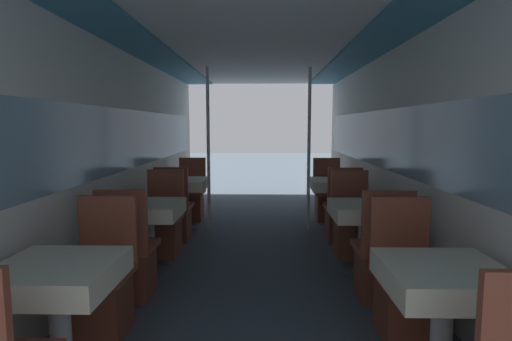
% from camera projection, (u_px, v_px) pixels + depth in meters
% --- Properties ---
extents(wall_left, '(0.05, 8.13, 2.28)m').
position_uv_depth(wall_left, '(114.00, 156.00, 4.12)').
color(wall_left, silver).
rests_on(wall_left, ground_plane).
extents(wall_right, '(0.05, 8.13, 2.28)m').
position_uv_depth(wall_right, '(400.00, 156.00, 4.06)').
color(wall_right, silver).
rests_on(wall_right, ground_plane).
extents(ceiling_panel, '(2.95, 8.13, 0.07)m').
position_uv_depth(ceiling_panel, '(256.00, 40.00, 3.96)').
color(ceiling_panel, silver).
rests_on(ceiling_panel, wall_left).
extents(dining_table_left_0, '(0.64, 0.64, 0.72)m').
position_uv_depth(dining_table_left_0, '(58.00, 283.00, 2.23)').
color(dining_table_left_0, '#4C4C51').
rests_on(dining_table_left_0, ground_plane).
extents(chair_left_far_0, '(0.42, 0.42, 0.97)m').
position_uv_depth(chair_left_far_0, '(101.00, 293.00, 2.83)').
color(chair_left_far_0, brown).
rests_on(chair_left_far_0, ground_plane).
extents(dining_table_left_1, '(0.64, 0.64, 0.72)m').
position_uv_depth(dining_table_left_1, '(148.00, 214.00, 3.95)').
color(dining_table_left_1, '#4C4C51').
rests_on(dining_table_left_1, ground_plane).
extents(chair_left_near_1, '(0.42, 0.42, 0.97)m').
position_uv_depth(chair_left_near_1, '(130.00, 264.00, 3.42)').
color(chair_left_near_1, brown).
rests_on(chair_left_near_1, ground_plane).
extents(chair_left_far_1, '(0.42, 0.42, 0.97)m').
position_uv_depth(chair_left_far_1, '(163.00, 229.00, 4.55)').
color(chair_left_far_1, brown).
rests_on(chair_left_far_1, ground_plane).
extents(dining_table_left_2, '(0.64, 0.64, 0.72)m').
position_uv_depth(dining_table_left_2, '(183.00, 187.00, 5.68)').
color(dining_table_left_2, '#4C4C51').
rests_on(dining_table_left_2, ground_plane).
extents(chair_left_near_2, '(0.42, 0.42, 0.97)m').
position_uv_depth(chair_left_near_2, '(175.00, 217.00, 5.15)').
color(chair_left_near_2, brown).
rests_on(chair_left_near_2, ground_plane).
extents(chair_left_far_2, '(0.42, 0.42, 0.97)m').
position_uv_depth(chair_left_far_2, '(191.00, 201.00, 6.27)').
color(chair_left_far_2, brown).
rests_on(chair_left_far_2, ground_plane).
extents(support_pole_left_2, '(0.05, 0.05, 2.28)m').
position_uv_depth(support_pole_left_2, '(208.00, 149.00, 5.61)').
color(support_pole_left_2, silver).
rests_on(support_pole_left_2, ground_plane).
extents(dining_table_right_0, '(0.64, 0.64, 0.72)m').
position_uv_depth(dining_table_right_0, '(444.00, 287.00, 2.18)').
color(dining_table_right_0, '#4C4C51').
rests_on(dining_table_right_0, ground_plane).
extents(chair_right_far_0, '(0.42, 0.42, 0.97)m').
position_uv_depth(chair_right_far_0, '(405.00, 296.00, 2.78)').
color(chair_right_far_0, brown).
rests_on(chair_right_far_0, ground_plane).
extents(dining_table_right_1, '(0.64, 0.64, 0.72)m').
position_uv_depth(dining_table_right_1, '(365.00, 216.00, 3.91)').
color(dining_table_right_1, '#4C4C51').
rests_on(dining_table_right_1, ground_plane).
extents(chair_right_near_1, '(0.42, 0.42, 0.97)m').
position_uv_depth(chair_right_near_1, '(380.00, 266.00, 3.38)').
color(chair_right_near_1, brown).
rests_on(chair_right_near_1, ground_plane).
extents(chair_right_far_1, '(0.42, 0.42, 0.97)m').
position_uv_depth(chair_right_far_1, '(351.00, 230.00, 4.51)').
color(chair_right_far_1, brown).
rests_on(chair_right_far_1, ground_plane).
extents(dining_table_right_2, '(0.64, 0.64, 0.72)m').
position_uv_depth(dining_table_right_2, '(334.00, 188.00, 5.63)').
color(dining_table_right_2, '#4C4C51').
rests_on(dining_table_right_2, ground_plane).
extents(chair_right_near_2, '(0.42, 0.42, 0.97)m').
position_uv_depth(chair_right_near_2, '(341.00, 218.00, 5.10)').
color(chair_right_near_2, brown).
rests_on(chair_right_near_2, ground_plane).
extents(chair_right_far_2, '(0.42, 0.42, 0.97)m').
position_uv_depth(chair_right_far_2, '(327.00, 201.00, 6.23)').
color(chair_right_far_2, brown).
rests_on(chair_right_far_2, ground_plane).
extents(support_pole_right_2, '(0.05, 0.05, 2.28)m').
position_uv_depth(support_pole_right_2, '(309.00, 150.00, 5.58)').
color(support_pole_right_2, silver).
rests_on(support_pole_right_2, ground_plane).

